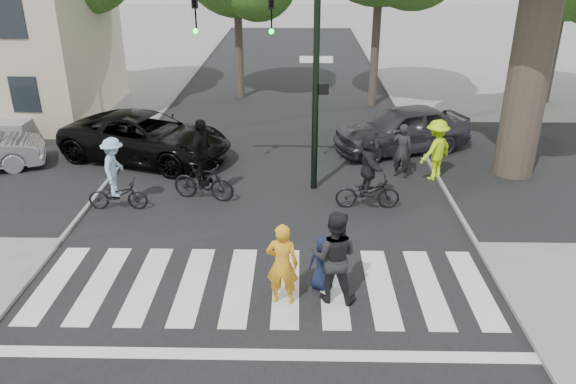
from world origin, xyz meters
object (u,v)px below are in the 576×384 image
Objects in this scene: cyclist_mid at (202,168)px; car_suv at (146,137)px; cyclist_right at (369,174)px; traffic_signal at (285,56)px; pedestrian_adult at (334,257)px; cyclist_left at (116,179)px; pedestrian_child at (323,263)px; pedestrian_woman at (282,264)px; car_grey at (402,129)px.

cyclist_mid is 0.41× the size of car_suv.
car_suv is at bearing 152.66° from cyclist_right.
traffic_signal is 3.04× the size of pedestrian_adult.
cyclist_right is at bearing 1.88° from cyclist_left.
cyclist_mid is 3.95m from car_suv.
pedestrian_child is (0.91, -5.26, -3.29)m from traffic_signal.
traffic_signal is 6.44m from pedestrian_adult.
pedestrian_adult reaches higher than pedestrian_woman.
pedestrian_child is 0.52× the size of cyclist_mid.
cyclist_right is 7.82m from car_suv.
cyclist_mid reaches higher than car_grey.
pedestrian_child is at bearing -50.60° from pedestrian_adult.
traffic_signal reaches higher than car_suv.
car_suv is 1.20× the size of car_grey.
car_grey is (3.95, 3.32, -3.10)m from traffic_signal.
car_grey is (3.86, 9.10, -0.08)m from pedestrian_woman.
car_suv is (-5.78, 7.93, -0.20)m from pedestrian_adult.
pedestrian_adult is at bearing -54.62° from cyclist_mid.
cyclist_left is at bearing -80.47° from car_grey.
pedestrian_adult is (1.03, 0.14, 0.10)m from pedestrian_woman.
car_grey is at bearing 29.77° from cyclist_left.
cyclist_mid is 1.06× the size of cyclist_right.
pedestrian_woman is 9.37m from car_suv.
pedestrian_adult is at bearing -124.89° from car_suv.
traffic_signal is 6.27m from pedestrian_child.
cyclist_mid is at bearing -43.76° from pedestrian_adult.
traffic_signal is 2.71× the size of cyclist_right.
cyclist_right is 4.91m from car_grey.
cyclist_left is 2.33m from cyclist_mid.
traffic_signal is 2.55× the size of cyclist_mid.
traffic_signal is at bearing -82.65° from pedestrian_woman.
cyclist_left is at bearing -178.12° from cyclist_right.
pedestrian_child is at bearing -34.56° from cyclist_left.
pedestrian_woman is 1.01m from pedestrian_child.
cyclist_mid is 7.50m from car_grey.
pedestrian_child is 5.45m from cyclist_mid.
cyclist_right reaches higher than pedestrian_woman.
pedestrian_child is 0.22× the size of car_suv.
car_suv is at bearing -44.21° from pedestrian_child.
car_grey is at bearing 40.11° from traffic_signal.
car_grey reaches higher than pedestrian_child.
traffic_signal is at bearing 18.56° from cyclist_left.
car_suv is (-0.15, 3.81, -0.10)m from cyclist_left.
car_grey is at bearing -64.18° from car_suv.
car_grey is (1.67, 4.62, -0.18)m from cyclist_right.
pedestrian_adult is 9.82m from car_suv.
cyclist_left is at bearing -36.27° from pedestrian_woman.
pedestrian_child is 9.39m from car_suv.
pedestrian_woman is 0.31× the size of car_suv.
traffic_signal reaches higher than pedestrian_child.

